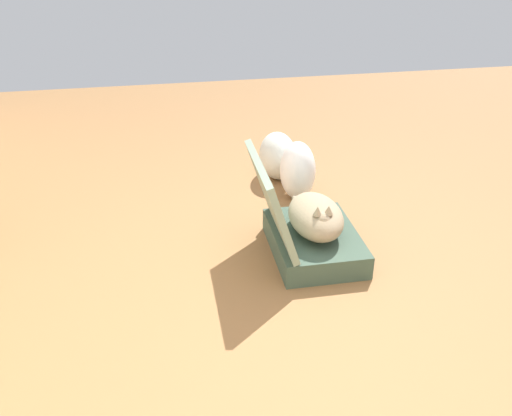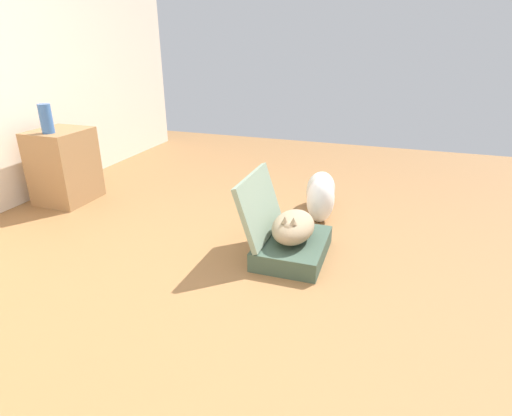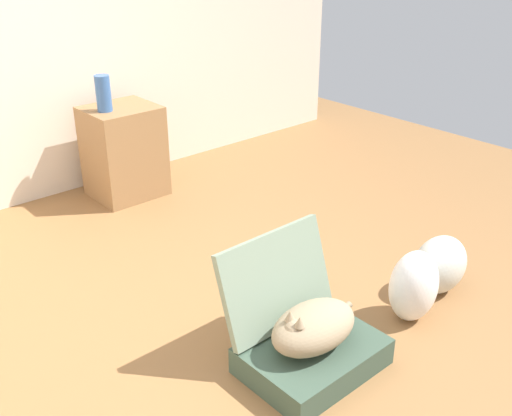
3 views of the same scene
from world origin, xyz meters
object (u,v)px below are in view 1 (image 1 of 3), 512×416
at_px(cat, 316,216).
at_px(plastic_bag_clear, 278,156).
at_px(suitcase_base, 314,242).
at_px(plastic_bag_white, 298,171).

xyz_separation_m(cat, plastic_bag_clear, (0.98, -0.01, -0.07)).
height_order(suitcase_base, plastic_bag_clear, plastic_bag_clear).
height_order(cat, plastic_bag_clear, cat).
relative_size(suitcase_base, cat, 1.17).
xyz_separation_m(plastic_bag_white, plastic_bag_clear, (0.32, 0.06, -0.03)).
distance_m(suitcase_base, plastic_bag_clear, 0.98).
bearing_deg(plastic_bag_clear, cat, 179.36).
relative_size(cat, plastic_bag_white, 1.35).
height_order(plastic_bag_white, plastic_bag_clear, plastic_bag_white).
distance_m(cat, plastic_bag_white, 0.66).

